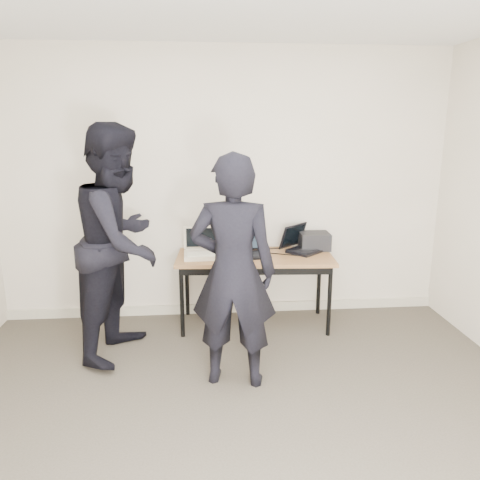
{
  "coord_description": "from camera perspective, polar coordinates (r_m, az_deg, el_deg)",
  "views": [
    {
      "loc": [
        -0.25,
        -2.43,
        1.95
      ],
      "look_at": [
        0.1,
        1.6,
        0.95
      ],
      "focal_mm": 35.0,
      "sensor_mm": 36.0,
      "label": 1
    }
  ],
  "objects": [
    {
      "name": "baseboard",
      "position": [
        5.04,
        -1.76,
        -8.26
      ],
      "size": [
        4.5,
        0.03,
        0.1
      ],
      "primitive_type": "cube",
      "color": "#BFB79E",
      "rests_on": "ground"
    },
    {
      "name": "desk",
      "position": [
        4.54,
        1.81,
        -2.63
      ],
      "size": [
        1.54,
        0.75,
        0.72
      ],
      "rotation": [
        0.0,
        0.0,
        -0.07
      ],
      "color": "brown",
      "rests_on": "ground"
    },
    {
      "name": "laptop_center",
      "position": [
        4.52,
        1.35,
        -1.21
      ],
      "size": [
        0.36,
        0.35,
        0.24
      ],
      "rotation": [
        0.0,
        0.0,
        0.18
      ],
      "color": "black",
      "rests_on": "desk"
    },
    {
      "name": "laptop_right",
      "position": [
        4.72,
        7.5,
        -0.62
      ],
      "size": [
        0.49,
        0.49,
        0.26
      ],
      "rotation": [
        0.0,
        0.0,
        0.74
      ],
      "color": "black",
      "rests_on": "desk"
    },
    {
      "name": "laptop_beige",
      "position": [
        4.5,
        -4.67,
        -1.3
      ],
      "size": [
        0.35,
        0.34,
        0.28
      ],
      "rotation": [
        0.0,
        0.0,
        0.03
      ],
      "color": "beige",
      "rests_on": "desk"
    },
    {
      "name": "person_observer",
      "position": [
        4.07,
        -14.35,
        -0.27
      ],
      "size": [
        0.99,
        1.14,
        1.97
      ],
      "primitive_type": "imported",
      "rotation": [
        0.0,
        0.0,
        1.27
      ],
      "color": "black",
      "rests_on": "ground"
    },
    {
      "name": "cables",
      "position": [
        4.53,
        2.41,
        -1.84
      ],
      "size": [
        1.15,
        0.43,
        0.01
      ],
      "rotation": [
        0.0,
        0.0,
        0.04
      ],
      "color": "black",
      "rests_on": "desk"
    },
    {
      "name": "room",
      "position": [
        2.52,
        0.86,
        0.05
      ],
      "size": [
        4.6,
        4.6,
        2.8
      ],
      "color": "#464035",
      "rests_on": "ground"
    },
    {
      "name": "leather_satchel",
      "position": [
        4.7,
        -0.67,
        0.29
      ],
      "size": [
        0.38,
        0.22,
        0.25
      ],
      "rotation": [
        0.0,
        0.0,
        -0.12
      ],
      "color": "brown",
      "rests_on": "desk"
    },
    {
      "name": "equipment_box",
      "position": [
        4.8,
        9.06,
        -0.11
      ],
      "size": [
        0.3,
        0.26,
        0.17
      ],
      "primitive_type": "cube",
      "rotation": [
        0.0,
        0.0,
        -0.02
      ],
      "color": "black",
      "rests_on": "desk"
    },
    {
      "name": "power_brick",
      "position": [
        4.34,
        -0.8,
        -2.41
      ],
      "size": [
        0.07,
        0.05,
        0.03
      ],
      "primitive_type": "cube",
      "rotation": [
        0.0,
        0.0,
        0.03
      ],
      "color": "black",
      "rests_on": "desk"
    },
    {
      "name": "person_typist",
      "position": [
        3.47,
        -0.86,
        -3.96
      ],
      "size": [
        0.71,
        0.53,
        1.77
      ],
      "primitive_type": "imported",
      "rotation": [
        0.0,
        0.0,
        2.96
      ],
      "color": "black",
      "rests_on": "ground"
    },
    {
      "name": "tissue",
      "position": [
        4.67,
        -0.31,
        2.18
      ],
      "size": [
        0.14,
        0.11,
        0.08
      ],
      "primitive_type": "ellipsoid",
      "rotation": [
        0.0,
        0.0,
        -0.09
      ],
      "color": "white",
      "rests_on": "leather_satchel"
    }
  ]
}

